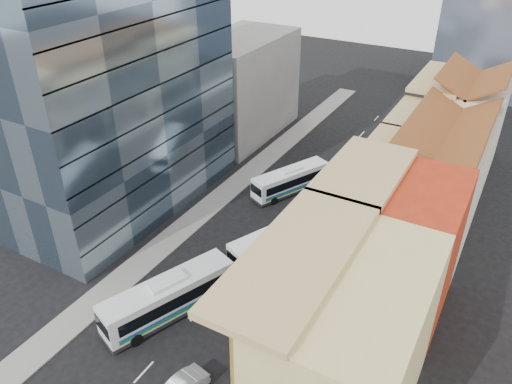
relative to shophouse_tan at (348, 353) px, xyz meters
The scene contains 13 objects.
ground 16.03m from the shophouse_tan, 160.35° to the right, with size 200.00×200.00×0.00m, color black.
sidewalk_right 18.82m from the shophouse_tan, 107.93° to the left, with size 3.00×90.00×0.15m, color slate.
sidewalk_left 28.82m from the shophouse_tan, 142.93° to the left, with size 3.00×90.00×0.15m, color slate.
shophouse_tan is the anchor object (origin of this frame).
shophouse_red 12.00m from the shophouse_tan, 90.00° to the left, with size 8.00×10.00×12.00m, color #AD2E13.
shophouse_cream_near 21.52m from the shophouse_tan, 90.00° to the left, with size 8.00×9.00×10.00m, color beige.
shophouse_cream_mid 30.52m from the shophouse_tan, 90.00° to the left, with size 8.00×9.00×10.00m, color beige.
shophouse_cream_far 41.00m from the shophouse_tan, 90.00° to the left, with size 8.00×12.00×11.00m, color beige.
office_tower 35.19m from the shophouse_tan, 155.70° to the left, with size 12.00×26.00×30.00m, color #405365.
office_block_far 47.64m from the shophouse_tan, 129.04° to the left, with size 10.00×18.00×14.00m, color gray.
bus_left_near 16.62m from the shophouse_tan, behind, with size 2.75×11.73×3.76m, color silver, non-canonical shape.
bus_left_far 29.94m from the shophouse_tan, 122.70° to the left, with size 2.35×10.01×3.21m, color white, non-canonical shape.
bus_right 17.97m from the shophouse_tan, 130.16° to the left, with size 2.64×11.27×3.62m, color white, non-canonical shape.
Camera 1 is at (19.53, -16.58, 30.67)m, focal length 35.00 mm.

